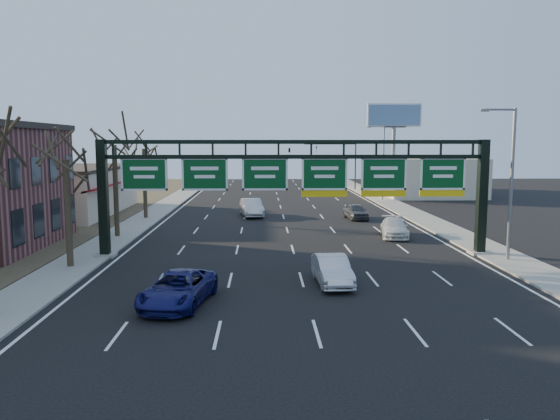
{
  "coord_description": "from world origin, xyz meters",
  "views": [
    {
      "loc": [
        -2.0,
        -25.4,
        7.01
      ],
      "look_at": [
        -0.99,
        5.34,
        3.2
      ],
      "focal_mm": 35.0,
      "sensor_mm": 36.0,
      "label": 1
    }
  ],
  "objects_px": {
    "sign_gantry": "(297,182)",
    "car_blue_suv": "(178,289)",
    "car_silver_sedan": "(332,270)",
    "car_white_wagon": "(394,228)"
  },
  "relations": [
    {
      "from": "sign_gantry",
      "to": "car_silver_sedan",
      "type": "xyz_separation_m",
      "value": [
        1.29,
        -7.01,
        -3.91
      ]
    },
    {
      "from": "car_silver_sedan",
      "to": "car_white_wagon",
      "type": "xyz_separation_m",
      "value": [
        6.41,
        13.59,
        -0.03
      ]
    },
    {
      "from": "sign_gantry",
      "to": "car_silver_sedan",
      "type": "height_order",
      "value": "sign_gantry"
    },
    {
      "from": "car_silver_sedan",
      "to": "sign_gantry",
      "type": "bearing_deg",
      "value": 97.02
    },
    {
      "from": "car_blue_suv",
      "to": "car_silver_sedan",
      "type": "height_order",
      "value": "car_blue_suv"
    },
    {
      "from": "sign_gantry",
      "to": "car_blue_suv",
      "type": "distance_m",
      "value": 12.42
    },
    {
      "from": "car_blue_suv",
      "to": "car_white_wagon",
      "type": "bearing_deg",
      "value": 61.53
    },
    {
      "from": "car_silver_sedan",
      "to": "car_white_wagon",
      "type": "distance_m",
      "value": 15.02
    },
    {
      "from": "sign_gantry",
      "to": "car_white_wagon",
      "type": "relative_size",
      "value": 5.2
    },
    {
      "from": "car_blue_suv",
      "to": "car_silver_sedan",
      "type": "xyz_separation_m",
      "value": [
        7.12,
        3.23,
        -0.0
      ]
    }
  ]
}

